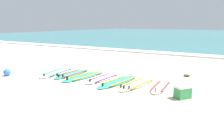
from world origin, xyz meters
TOP-DOWN VIEW (x-y plane):
  - ground_plane at (0.00, 0.00)m, footprint 80.00×80.00m
  - sea at (0.00, 37.99)m, footprint 80.00×60.00m
  - wave_foam_strip at (0.00, 8.56)m, footprint 80.00×1.14m
  - surfboard_0 at (-2.07, -0.19)m, footprint 1.06×2.50m
  - surfboard_1 at (-1.31, -0.06)m, footprint 0.64×2.21m
  - surfboard_2 at (-0.59, -0.18)m, footprint 0.76×2.43m
  - surfboard_3 at (0.27, -0.07)m, footprint 0.56×2.11m
  - surfboard_4 at (1.04, -0.19)m, footprint 0.77×2.44m
  - surfboard_5 at (1.80, -0.13)m, footprint 0.72×2.36m
  - surfboard_6 at (2.64, -0.04)m, footprint 0.73×1.96m
  - cooler_box at (3.57, -0.79)m, footprint 0.51×0.55m
  - beach_ball at (-3.48, -1.69)m, footprint 0.30×0.30m
  - seaweed_clump_near_shoreline at (2.95, 2.15)m, footprint 0.26×0.21m

SIDE VIEW (x-z plane):
  - ground_plane at x=0.00m, z-range 0.00..0.00m
  - surfboard_0 at x=-2.07m, z-range -0.05..0.13m
  - surfboard_4 at x=1.04m, z-range -0.05..0.13m
  - surfboard_2 at x=-0.59m, z-range -0.05..0.13m
  - surfboard_3 at x=0.27m, z-range -0.05..0.13m
  - surfboard_6 at x=2.64m, z-range -0.05..0.13m
  - surfboard_5 at x=1.80m, z-range -0.05..0.13m
  - surfboard_1 at x=-1.31m, z-range -0.05..0.13m
  - seaweed_clump_near_shoreline at x=2.95m, z-range 0.00..0.09m
  - sea at x=0.00m, z-range 0.00..0.10m
  - wave_foam_strip at x=0.00m, z-range 0.00..0.11m
  - beach_ball at x=-3.48m, z-range 0.00..0.30m
  - cooler_box at x=3.57m, z-range 0.00..0.38m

